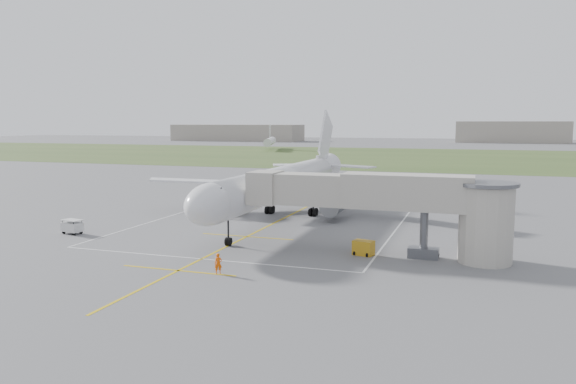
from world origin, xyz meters
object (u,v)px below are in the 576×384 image
(airliner, at_px, (281,183))
(ramp_worker_nose, at_px, (218,264))
(gpu_unit, at_px, (363,248))
(baggage_cart, at_px, (72,227))
(ramp_worker_wing, at_px, (226,211))
(jet_bridge, at_px, (398,202))

(airliner, height_order, ramp_worker_nose, airliner)
(airliner, bearing_deg, gpu_unit, -49.15)
(baggage_cart, bearing_deg, ramp_worker_nose, -11.29)
(airliner, height_order, gpu_unit, airliner)
(airliner, distance_m, ramp_worker_wing, 7.61)
(ramp_worker_wing, bearing_deg, baggage_cart, 114.60)
(jet_bridge, distance_m, gpu_unit, 5.02)
(baggage_cart, xyz_separation_m, ramp_worker_wing, (11.38, 13.74, 0.15))
(ramp_worker_nose, bearing_deg, airliner, 68.60)
(airliner, bearing_deg, ramp_worker_nose, -82.03)
(baggage_cart, height_order, ramp_worker_wing, ramp_worker_wing)
(ramp_worker_nose, relative_size, ramp_worker_wing, 0.88)
(gpu_unit, distance_m, ramp_worker_wing, 23.64)
(gpu_unit, relative_size, ramp_worker_nose, 1.22)
(jet_bridge, relative_size, gpu_unit, 11.86)
(gpu_unit, xyz_separation_m, ramp_worker_nose, (-9.44, -9.71, 0.16))
(gpu_unit, bearing_deg, jet_bridge, 27.15)
(airliner, relative_size, jet_bridge, 2.00)
(jet_bridge, relative_size, baggage_cart, 9.82)
(jet_bridge, bearing_deg, ramp_worker_wing, 150.29)
(airliner, relative_size, gpu_unit, 23.70)
(jet_bridge, height_order, gpu_unit, jet_bridge)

